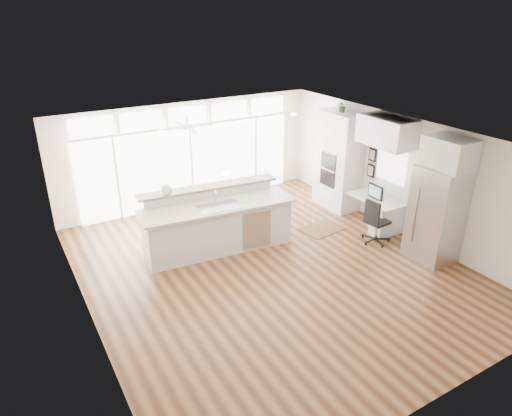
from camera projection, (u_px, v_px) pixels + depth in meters
floor at (271, 268)px, 9.29m from camera, size 7.00×8.00×0.02m
ceiling at (273, 139)px, 8.18m from camera, size 7.00×8.00×0.02m
wall_back at (189, 154)px, 11.88m from camera, size 7.00×0.04×2.70m
wall_front at (446, 322)px, 5.59m from camera, size 7.00×0.04×2.70m
wall_left at (82, 254)px, 7.11m from camera, size 0.04×8.00×2.70m
wall_right at (402, 176)px, 10.36m from camera, size 0.04×8.00×2.70m
glass_wall at (191, 165)px, 11.95m from camera, size 5.80×0.06×2.08m
transom_row at (188, 115)px, 11.41m from camera, size 5.90×0.06×0.40m
desk_window at (392, 164)px, 10.49m from camera, size 0.04×0.85×0.85m
ceiling_fan at (187, 123)px, 10.24m from camera, size 1.16×1.16×0.32m
recessed_lights at (267, 137)px, 8.35m from camera, size 3.40×3.00×0.02m
oven_cabinet at (338, 161)px, 11.66m from camera, size 0.64×1.20×2.50m
desk_nook at (376, 213)px, 10.82m from camera, size 0.72×1.30×0.76m
upper_cabinets at (386, 131)px, 10.03m from camera, size 0.64×1.30×0.64m
refrigerator at (436, 215)px, 9.26m from camera, size 0.76×0.90×2.00m
fridge_cabinet at (449, 153)px, 8.76m from camera, size 0.64×0.90×0.60m
framed_photos at (372, 163)px, 11.04m from camera, size 0.06×0.22×0.80m
kitchen_island at (218, 222)px, 9.75m from camera, size 3.37×1.55×1.30m
rug at (322, 229)px, 10.89m from camera, size 1.04×0.80×0.01m
office_chair at (377, 221)px, 10.10m from camera, size 0.58×0.54×1.03m
fishbowl at (167, 190)px, 9.40m from camera, size 0.26×0.26×0.24m
monitor at (376, 192)px, 10.55m from camera, size 0.08×0.45×0.37m
keyboard at (369, 200)px, 10.54m from camera, size 0.13×0.33×0.02m
potted_plant at (343, 107)px, 11.10m from camera, size 0.29×0.32×0.23m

